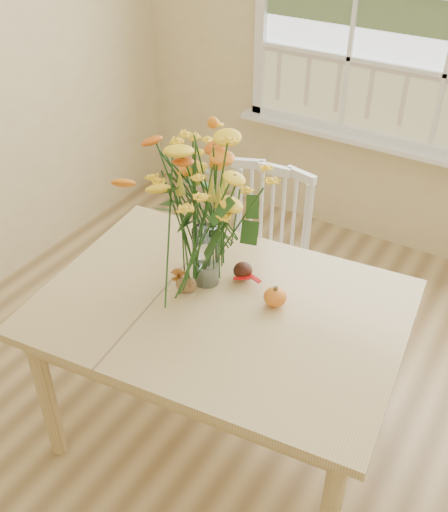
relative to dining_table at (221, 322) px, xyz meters
The scene contains 6 objects.
dining_table is the anchor object (origin of this frame).
windsor_chair 0.74m from the dining_table, 104.93° to the left, with size 0.46×0.44×0.92m.
flower_vase 0.49m from the dining_table, 143.19° to the left, with size 0.51×0.51×0.61m.
pumpkin 0.24m from the dining_table, 31.82° to the left, with size 0.09×0.09×0.07m, color orange.
turkey_figurine 0.20m from the dining_table, behind, with size 0.10×0.09×0.10m.
dark_gourd 0.23m from the dining_table, 94.04° to the left, with size 0.12×0.08×0.07m.
Camera 1 is at (0.65, -1.11, 2.25)m, focal length 42.00 mm.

